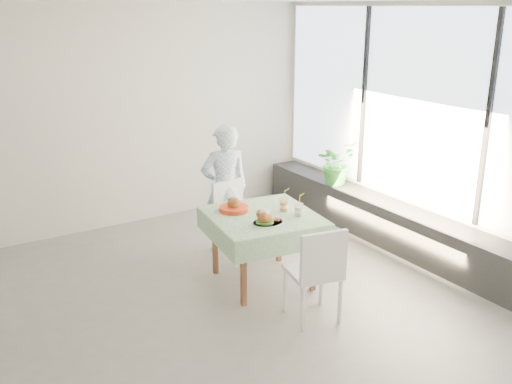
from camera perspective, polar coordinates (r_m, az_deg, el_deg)
floor at (r=5.56m, az=-7.11°, el=-11.67°), size 6.00×6.00×0.00m
wall_back at (r=7.31m, az=-16.03°, el=6.82°), size 6.00×0.02×2.80m
wall_front at (r=3.06m, az=12.54°, el=-8.55°), size 6.00×0.02×2.80m
wall_right at (r=6.78m, az=16.07°, el=5.97°), size 0.02×5.00×2.80m
window_pane at (r=6.71m, az=16.08°, el=8.03°), size 0.01×4.80×2.18m
window_ledge at (r=6.96m, az=14.14°, el=-3.47°), size 0.40×4.80×0.50m
cafe_table at (r=5.85m, az=0.68°, el=-4.88°), size 1.17×1.17×0.74m
chair_far at (r=6.49m, az=-1.86°, el=-4.31°), size 0.47×0.47×0.88m
chair_near at (r=5.28m, az=5.72°, el=-9.77°), size 0.51×0.51×0.92m
diner at (r=6.51m, az=-3.14°, el=0.29°), size 0.61×0.47×1.51m
main_dish at (r=5.49m, az=1.03°, el=-2.72°), size 0.31×0.31×0.16m
juice_cup_orange at (r=5.84m, az=2.80°, el=-1.33°), size 0.10×0.10×0.27m
juice_cup_lemonade at (r=5.71m, az=4.29°, el=-1.82°), size 0.09×0.09×0.26m
second_dish at (r=5.84m, az=-2.23°, el=-1.51°), size 0.30×0.30×0.14m
potted_plant at (r=7.54m, az=8.04°, el=2.92°), size 0.60×0.54×0.58m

